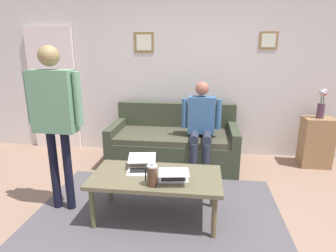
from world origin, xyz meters
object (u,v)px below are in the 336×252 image
Objects in this scene: french_press at (152,175)px; side_shelf at (316,142)px; laptop_left at (142,167)px; flower_vase at (321,107)px; interior_door at (53,90)px; laptop_center at (173,176)px; person_standing at (55,109)px; couch at (174,144)px; person_seated at (201,122)px; coffee_table at (156,179)px.

french_press is 2.83m from side_shelf.
flower_vase reaches higher than laptop_left.
interior_door is at bearing -4.23° from side_shelf.
person_standing is at bearing -6.20° from laptop_center.
interior_door reaches higher than couch.
person_standing is (0.87, 0.05, 0.60)m from laptop_left.
interior_door is 4.31m from side_shelf.
side_shelf is 0.54m from flower_vase.
couch is at bearing -29.23° from person_seated.
person_seated is (1.70, 0.40, 0.36)m from side_shelf.
couch reaches higher than side_shelf.
french_press reaches higher than coffee_table.
french_press reaches higher than laptop_left.
french_press is at bearing 90.51° from coffee_table.
flower_vase is at bearing 87.41° from side_shelf.
couch is (-2.13, 0.49, -0.72)m from interior_door.
interior_door is at bearing -12.80° from couch.
person_seated reaches higher than side_shelf.
interior_door reaches higher than flower_vase.
coffee_table is at bearing -24.82° from laptop_center.
coffee_table is 1.77× the size of side_shelf.
interior_door is at bearing -15.66° from person_seated.
flower_vase is at bearing -166.88° from person_seated.
interior_door is 1.09× the size of couch.
side_shelf reaches higher than laptop_center.
flower_vase reaches higher than coffee_table.
interior_door is 5.51× the size of laptop_center.
side_shelf is at bearing -153.42° from person_standing.
side_shelf is at bearing -166.84° from person_seated.
laptop_center is at bearing 138.45° from interior_door.
person_seated is (-2.54, 0.71, -0.30)m from interior_door.
side_shelf is at bearing -175.35° from couch.
coffee_table is at bearing -89.49° from french_press.
person_standing is at bearing 119.26° from interior_door.
couch is 1.58m from laptop_center.
laptop_center is 1.38m from person_standing.
person_standing reaches higher than laptop_left.
laptop_center is (-0.36, 0.19, 0.00)m from laptop_left.
couch is at bearing 167.20° from interior_door.
flower_vase is 3.56m from person_standing.
french_press is at bearing 73.66° from person_seated.
coffee_table is 0.75× the size of person_standing.
laptop_left is 0.99× the size of laptop_center.
person_standing reaches higher than french_press.
laptop_left is 1.06m from person_standing.
french_press is 1.53m from person_seated.
person_standing is at bearing 53.01° from couch.
person_seated is (-1.47, -1.19, -0.39)m from person_standing.
interior_door reaches higher than person_seated.
coffee_table is 2.69m from side_shelf.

